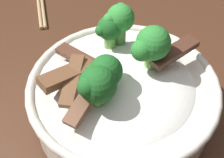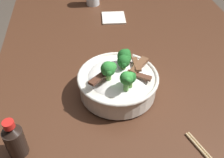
# 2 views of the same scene
# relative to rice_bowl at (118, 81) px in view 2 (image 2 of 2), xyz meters

# --- Properties ---
(dining_table) EXTENTS (1.48, 1.05, 0.79)m
(dining_table) POSITION_rel_rice_bowl_xyz_m (-0.11, 0.09, -0.14)
(dining_table) COLOR #472819
(dining_table) RESTS_ON ground
(rice_bowl) EXTENTS (0.26, 0.26, 0.15)m
(rice_bowl) POSITION_rel_rice_bowl_xyz_m (0.00, 0.00, 0.00)
(rice_bowl) COLOR silver
(rice_bowl) RESTS_ON dining_table
(soy_sauce_bottle) EXTENTS (0.05, 0.05, 0.12)m
(soy_sauce_bottle) POSITION_rel_rice_bowl_xyz_m (0.18, -0.30, -0.00)
(soy_sauce_bottle) COLOR black
(soy_sauce_bottle) RESTS_ON dining_table
(folded_napkin) EXTENTS (0.12, 0.12, 0.01)m
(folded_napkin) POSITION_rel_rice_bowl_xyz_m (-0.51, 0.06, -0.05)
(folded_napkin) COLOR silver
(folded_napkin) RESTS_ON dining_table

